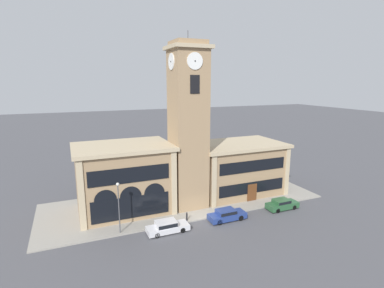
{
  "coord_description": "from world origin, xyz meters",
  "views": [
    {
      "loc": [
        -14.49,
        -30.96,
        16.69
      ],
      "look_at": [
        -0.36,
        2.65,
        9.1
      ],
      "focal_mm": 28.0,
      "sensor_mm": 36.0,
      "label": 1
    }
  ],
  "objects_px": {
    "parked_car_mid": "(227,215)",
    "parked_car_far": "(282,204)",
    "bollard": "(187,216)",
    "street_lamp": "(119,200)",
    "parked_car_near": "(167,226)"
  },
  "relations": [
    {
      "from": "bollard",
      "to": "parked_car_mid",
      "type": "bearing_deg",
      "value": -18.34
    },
    {
      "from": "parked_car_far",
      "to": "bollard",
      "type": "relative_size",
      "value": 4.11
    },
    {
      "from": "parked_car_mid",
      "to": "street_lamp",
      "type": "height_order",
      "value": "street_lamp"
    },
    {
      "from": "parked_car_mid",
      "to": "parked_car_far",
      "type": "xyz_separation_m",
      "value": [
        8.39,
        0.0,
        -0.01
      ]
    },
    {
      "from": "parked_car_mid",
      "to": "parked_car_far",
      "type": "distance_m",
      "value": 8.39
    },
    {
      "from": "parked_car_near",
      "to": "bollard",
      "type": "height_order",
      "value": "parked_car_near"
    },
    {
      "from": "parked_car_far",
      "to": "bollard",
      "type": "distance_m",
      "value": 13.14
    },
    {
      "from": "parked_car_near",
      "to": "street_lamp",
      "type": "height_order",
      "value": "street_lamp"
    },
    {
      "from": "parked_car_near",
      "to": "street_lamp",
      "type": "relative_size",
      "value": 0.82
    },
    {
      "from": "street_lamp",
      "to": "bollard",
      "type": "relative_size",
      "value": 5.53
    },
    {
      "from": "parked_car_mid",
      "to": "parked_car_far",
      "type": "height_order",
      "value": "parked_car_mid"
    },
    {
      "from": "parked_car_far",
      "to": "bollard",
      "type": "bearing_deg",
      "value": 172.96
    },
    {
      "from": "parked_car_near",
      "to": "parked_car_mid",
      "type": "bearing_deg",
      "value": -0.3
    },
    {
      "from": "street_lamp",
      "to": "parked_car_mid",
      "type": "bearing_deg",
      "value": -7.39
    },
    {
      "from": "parked_car_near",
      "to": "parked_car_far",
      "type": "height_order",
      "value": "parked_car_far"
    }
  ]
}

